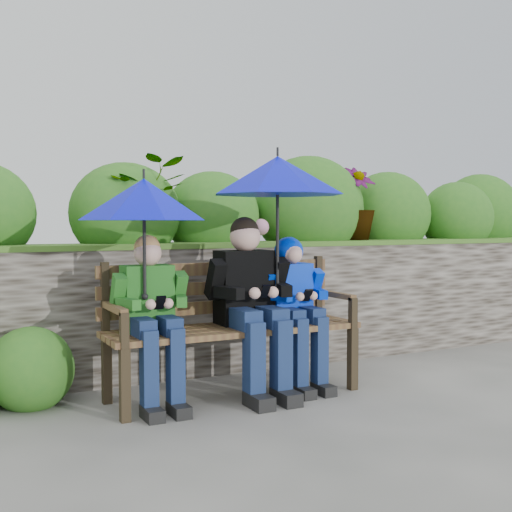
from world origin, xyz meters
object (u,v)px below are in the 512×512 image
park_bench (230,318)px  umbrella_left (144,200)px  boy_right (295,297)px  boy_middle (251,297)px  boy_left (152,310)px  umbrella_right (278,176)px

park_bench → umbrella_left: 1.03m
boy_right → umbrella_left: (-1.12, -0.03, 0.68)m
boy_right → park_bench: bearing=172.3°
boy_middle → park_bench: bearing=142.4°
park_bench → umbrella_left: umbrella_left is taller
boy_left → boy_middle: 0.70m
boy_left → boy_middle: size_ratio=0.90×
park_bench → umbrella_right: bearing=-19.0°
park_bench → umbrella_right: size_ratio=1.78×
boy_left → umbrella_right: umbrella_right is taller
boy_right → umbrella_right: umbrella_right is taller
umbrella_right → park_bench: bearing=161.0°
umbrella_left → umbrella_right: 0.97m
park_bench → boy_middle: 0.21m
umbrella_right → boy_middle: bearing=175.0°
park_bench → boy_right: bearing=-7.7°
park_bench → boy_left: size_ratio=1.59×
boy_middle → umbrella_right: (0.20, -0.02, 0.84)m
boy_left → boy_middle: (0.70, -0.01, 0.05)m
park_bench → boy_middle: size_ratio=1.44×
boy_middle → umbrella_left: size_ratio=1.49×
boy_right → boy_left: bearing=-179.2°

